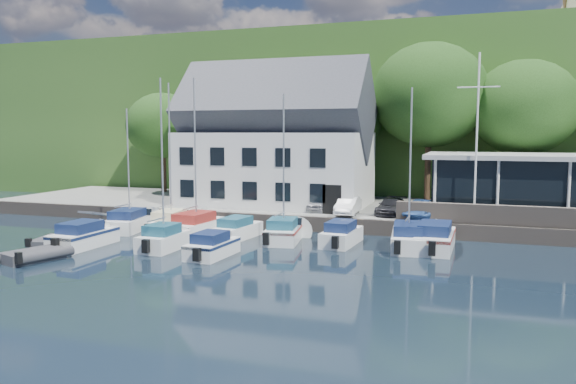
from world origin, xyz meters
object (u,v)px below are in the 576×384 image
harbor_building (276,148)px  flagpole (477,138)px  car_silver (319,203)px  boat_r1_2 (195,162)px  car_dgrey (391,206)px  car_white (348,206)px  car_blue (421,208)px  boat_r1_6 (410,169)px  dinghy_0 (49,240)px  dinghy_1 (33,253)px  boat_r2_0 (84,234)px  boat_r1_7 (435,236)px  boat_r2_2 (212,244)px  boat_r1_0 (128,165)px  boat_r1_3 (237,227)px  boat_r2_1 (162,170)px  boat_r1_4 (284,168)px  club_pavilion (528,185)px  boat_r1_1 (170,164)px  boat_r1_5 (342,232)px

harbor_building → flagpole: 15.33m
car_silver → boat_r1_2: size_ratio=0.35×
boat_r1_2 → car_dgrey: bearing=35.0°
car_white → flagpole: flagpole is taller
car_blue → boat_r1_6: bearing=-86.3°
boat_r1_6 → dinghy_0: boat_r1_6 is taller
dinghy_1 → car_dgrey: bearing=62.4°
boat_r1_2 → boat_r2_0: (-4.46, -5.20, -3.91)m
boat_r1_7 → boat_r2_2: bearing=-151.7°
harbor_building → dinghy_0: size_ratio=5.29×
boat_r1_0 → boat_r1_3: size_ratio=1.52×
car_dgrey → boat_r2_1: bearing=-130.3°
flagpole → car_silver: bearing=170.3°
boat_r1_2 → boat_r1_7: size_ratio=1.32×
car_white → boat_r1_4: size_ratio=0.41×
boat_r1_0 → boat_r1_2: 5.17m
club_pavilion → boat_r1_0: (-25.17, -8.38, 1.34)m
dinghy_0 → car_white: bearing=23.2°
boat_r1_1 → boat_r2_1: boat_r1_1 is taller
club_pavilion → boat_r1_6: boat_r1_6 is taller
boat_r1_5 → boat_r1_7: boat_r1_7 is taller
boat_r1_7 → boat_r2_1: bearing=-160.1°
boat_r2_0 → boat_r1_6: bearing=18.4°
dinghy_1 → boat_r1_3: bearing=68.8°
club_pavilion → boat_r1_4: 16.71m
car_blue → boat_r2_2: car_blue is taller
club_pavilion → boat_r1_0: size_ratio=1.50×
boat_r1_4 → club_pavilion: bearing=23.0°
harbor_building → boat_r1_6: (11.21, -8.93, -0.83)m
boat_r1_4 → dinghy_0: size_ratio=3.24×
harbor_building → boat_r2_1: 13.74m
boat_r1_3 → harbor_building: bearing=101.5°
boat_r1_5 → boat_r2_0: size_ratio=0.90×
flagpole → boat_r1_6: size_ratio=1.14×
boat_r1_4 → boat_r2_0: bearing=-163.2°
boat_r1_1 → boat_r1_4: (8.02, -0.67, -0.10)m
harbor_building → boat_r2_2: harbor_building is taller
boat_r1_5 → boat_r2_0: boat_r2_0 is taller
car_blue → dinghy_0: (-19.95, -11.19, -1.31)m
boat_r1_6 → dinghy_0: 21.09m
car_dgrey → boat_r1_3: (-8.52, -6.45, -0.87)m
club_pavilion → boat_r1_2: 21.89m
club_pavilion → car_dgrey: (-8.68, -2.29, -1.50)m
boat_r2_1 → boat_r1_0: bearing=140.0°
car_silver → boat_r2_1: bearing=-118.8°
car_blue → boat_r1_0: boat_r1_0 is taller
car_white → boat_r1_7: car_white is taller
boat_r2_0 → boat_r2_2: size_ratio=1.24×
car_silver → boat_r1_1: 10.76m
car_silver → car_white: car_white is taller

